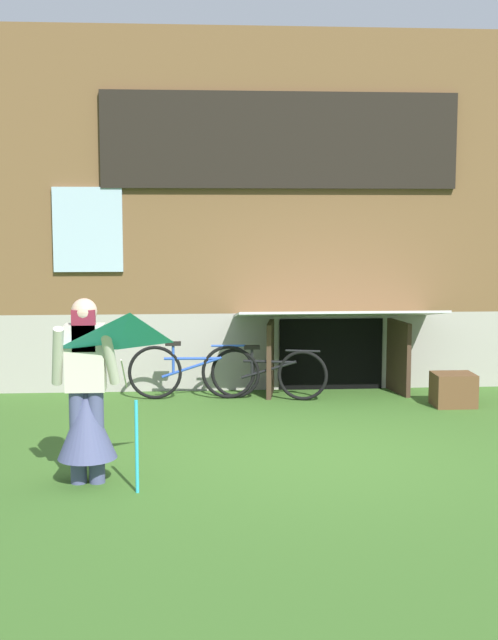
% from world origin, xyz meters
% --- Properties ---
extents(ground_plane, '(60.00, 60.00, 0.00)m').
position_xyz_m(ground_plane, '(0.00, 0.00, 0.00)').
color(ground_plane, '#386023').
extents(log_house, '(8.45, 6.12, 4.78)m').
position_xyz_m(log_house, '(-0.00, 5.50, 2.39)').
color(log_house, '#9E998E').
rests_on(log_house, ground_plane).
extents(person, '(0.61, 0.52, 1.63)m').
position_xyz_m(person, '(-2.10, -0.93, 0.69)').
color(person, '#474C75').
rests_on(person, ground_plane).
extents(kite, '(0.86, 0.91, 1.44)m').
position_xyz_m(kite, '(-1.68, -1.44, 1.22)').
color(kite, '#2DB2CC').
rests_on(kite, ground_plane).
extents(bicycle_black, '(1.49, 0.41, 0.69)m').
position_xyz_m(bicycle_black, '(-0.20, 2.41, 0.34)').
color(bicycle_black, black).
rests_on(bicycle_black, ground_plane).
extents(bicycle_blue, '(1.64, 0.09, 0.75)m').
position_xyz_m(bicycle_blue, '(-1.18, 2.49, 0.36)').
color(bicycle_blue, black).
rests_on(bicycle_blue, ground_plane).
extents(wooden_crate, '(0.50, 0.43, 0.41)m').
position_xyz_m(wooden_crate, '(2.05, 1.85, 0.20)').
color(wooden_crate, brown).
rests_on(wooden_crate, ground_plane).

